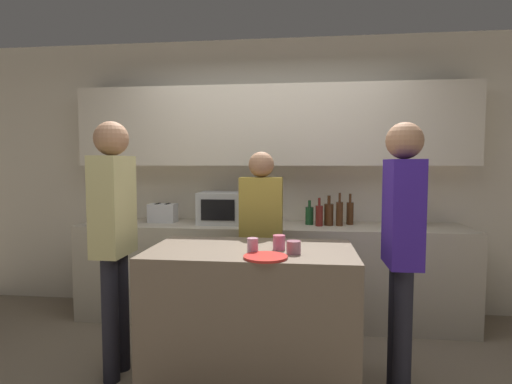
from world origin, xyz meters
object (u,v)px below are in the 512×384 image
at_px(microwave, 227,208).
at_px(cup_0, 279,242).
at_px(bottle_0, 309,215).
at_px(cup_2, 252,246).
at_px(toaster, 163,213).
at_px(bottle_4, 350,213).
at_px(plate_on_island, 266,257).
at_px(person_center, 402,234).
at_px(bottle_2, 329,214).
at_px(person_right, 114,225).
at_px(bottle_1, 319,215).
at_px(person_left, 261,231).
at_px(cup_1, 294,247).
at_px(bottle_3, 339,213).
at_px(potted_plant, 414,205).

height_order(microwave, cup_0, microwave).
height_order(bottle_0, cup_2, bottle_0).
xyz_separation_m(toaster, bottle_4, (1.80, 0.06, 0.02)).
bearing_deg(bottle_0, plate_on_island, -100.73).
height_order(plate_on_island, person_center, person_center).
xyz_separation_m(bottle_2, person_right, (-1.52, -1.17, 0.05)).
bearing_deg(bottle_2, person_right, -142.30).
xyz_separation_m(bottle_1, cup_2, (-0.46, -1.26, -0.03)).
xyz_separation_m(bottle_1, bottle_2, (0.09, 0.05, 0.01)).
bearing_deg(bottle_1, person_left, -134.76).
relative_size(toaster, cup_1, 2.95).
distance_m(bottle_1, bottle_3, 0.19).
bearing_deg(plate_on_island, cup_0, 75.40).
height_order(person_left, person_center, person_center).
bearing_deg(person_center, cup_0, 91.33).
bearing_deg(cup_0, cup_2, -141.50).
height_order(bottle_2, person_left, person_left).
height_order(potted_plant, cup_0, potted_plant).
height_order(toaster, cup_1, toaster).
bearing_deg(bottle_0, cup_1, -95.06).
xyz_separation_m(potted_plant, bottle_1, (-0.85, -0.07, -0.10)).
height_order(bottle_0, person_right, person_right).
bearing_deg(bottle_1, bottle_4, 23.42).
relative_size(cup_1, cup_2, 0.93).
xyz_separation_m(bottle_1, person_left, (-0.48, -0.49, -0.07)).
bearing_deg(plate_on_island, person_center, 17.36).
height_order(bottle_1, cup_2, bottle_1).
height_order(bottle_3, cup_0, bottle_3).
bearing_deg(toaster, bottle_3, -1.11).
relative_size(microwave, bottle_4, 1.79).
relative_size(person_left, person_right, 0.89).
xyz_separation_m(bottle_3, bottle_4, (0.11, 0.09, -0.01)).
bearing_deg(microwave, cup_0, -64.74).
xyz_separation_m(bottle_3, cup_2, (-0.64, -1.30, -0.05)).
height_order(potted_plant, bottle_4, potted_plant).
bearing_deg(person_left, person_center, 145.77).
relative_size(bottle_3, person_center, 0.18).
bearing_deg(bottle_4, person_left, -141.62).
bearing_deg(bottle_2, bottle_3, -11.47).
bearing_deg(microwave, bottle_4, 2.94).
xyz_separation_m(toaster, bottle_3, (1.69, -0.03, 0.03)).
distance_m(plate_on_island, person_left, 0.91).
bearing_deg(bottle_4, person_center, -82.17).
xyz_separation_m(toaster, person_right, (0.08, -1.19, 0.06)).
distance_m(cup_0, person_right, 1.13).
bearing_deg(toaster, potted_plant, 0.00).
bearing_deg(bottle_3, bottle_4, 40.73).
xyz_separation_m(cup_0, person_center, (0.76, 0.01, 0.07)).
bearing_deg(person_left, microwave, -55.27).
relative_size(microwave, plate_on_island, 2.00).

